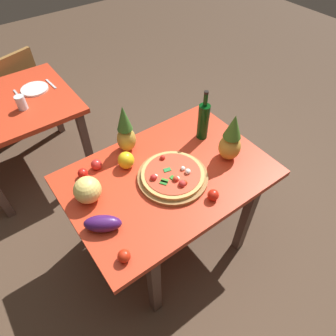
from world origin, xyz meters
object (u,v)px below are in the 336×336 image
background_table (15,114)px  tomato_by_bottle (124,256)px  tomato_at_corner (213,195)px  melon (87,190)px  drinking_glass_water (21,103)px  fork_utensil (18,95)px  pineapple_right (231,140)px  pineapple_left (125,132)px  eggplant (103,224)px  pizza_board (173,177)px  tomato_beside_pepper (96,165)px  bell_pepper (126,160)px  tomato_near_board (83,173)px  wine_bottle (203,121)px  pizza (173,174)px  knife_utensil (51,84)px  display_table (168,183)px  dining_chair (17,87)px  dinner_plate (35,89)px

background_table → tomato_by_bottle: size_ratio=14.30×
tomato_by_bottle → tomato_at_corner: bearing=2.0°
melon → drinking_glass_water: 1.09m
fork_utensil → pineapple_right: bearing=-61.1°
pineapple_left → eggplant: (-0.42, -0.45, -0.11)m
tomato_at_corner → pizza_board: bearing=109.7°
eggplant → melon: bearing=82.7°
eggplant → fork_utensil: bearing=89.1°
eggplant → tomato_beside_pepper: 0.45m
eggplant → pizza_board: bearing=7.0°
bell_pepper → tomato_beside_pepper: (-0.16, 0.09, -0.02)m
tomato_near_board → wine_bottle: bearing=-9.9°
wine_bottle → pizza: bearing=-154.0°
pizza_board → tomato_near_board: 0.55m
pizza_board → tomato_at_corner: tomato_at_corner is taller
pizza_board → pizza: (-0.00, -0.00, 0.03)m
tomato_by_bottle → knife_utensil: bearing=80.0°
fork_utensil → wine_bottle: bearing=-56.6°
melon → knife_utensil: 1.32m
pineapple_right → knife_utensil: 1.64m
pineapple_right → melon: 0.91m
background_table → pineapple_right: (0.96, -1.45, 0.26)m
pizza → wine_bottle: 0.45m
display_table → dining_chair: 2.05m
dining_chair → drinking_glass_water: bearing=64.5°
bell_pepper → tomato_at_corner: (0.27, -0.51, -0.02)m
pineapple_left → fork_utensil: 1.15m
pizza_board → tomato_by_bottle: bearing=-151.1°
fork_utensil → dining_chair: bearing=80.2°
bell_pepper → tomato_at_corner: bearing=-62.7°
tomato_by_bottle → bell_pepper: bearing=58.1°
display_table → bell_pepper: (-0.17, 0.21, 0.14)m
wine_bottle → background_table: bearing=128.6°
melon → tomato_at_corner: size_ratio=2.36×
display_table → dining_chair: (-0.39, 2.01, -0.17)m
wine_bottle → tomato_at_corner: size_ratio=5.47×
pizza → tomato_beside_pepper: 0.48m
tomato_by_bottle → dinner_plate: size_ratio=0.30×
tomato_beside_pepper → tomato_at_corner: 0.74m
display_table → tomato_at_corner: bearing=-73.0°
tomato_at_corner → knife_utensil: tomato_at_corner is taller
pizza → pizza_board: bearing=59.0°
pizza_board → bell_pepper: size_ratio=3.79×
dining_chair → dinner_plate: 0.66m
bell_pepper → pizza: bearing=-56.5°
wine_bottle → eggplant: wine_bottle is taller
pineapple_left → melon: bearing=-149.9°
bell_pepper → tomato_by_bottle: bell_pepper is taller
bell_pepper → tomato_by_bottle: 0.63m
pizza → tomato_by_bottle: size_ratio=5.80×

